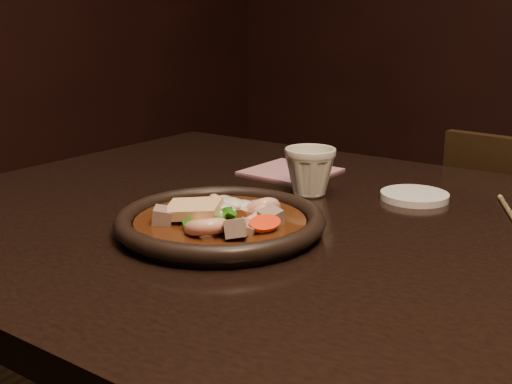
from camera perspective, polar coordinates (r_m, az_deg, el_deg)
The scene contains 6 objects.
table at distance 0.88m, azimuth 15.25°, elevation -9.52°, with size 1.60×0.90×0.75m.
plate at distance 0.87m, azimuth -3.19°, elevation -2.71°, with size 0.29×0.29×0.03m.
stirfry at distance 0.87m, azimuth -2.75°, elevation -2.36°, with size 0.18×0.19×0.06m.
saucer_left at distance 1.06m, azimuth 13.91°, elevation -0.35°, with size 0.11×0.11×0.01m, color silver.
tea_cup at distance 1.05m, azimuth 4.82°, elevation 1.97°, with size 0.08×0.08×0.08m, color beige.
napkin at distance 1.20m, azimuth 3.10°, elevation 1.87°, with size 0.15×0.15×0.00m, color #B16D7B.
Camera 1 is at (0.26, -0.75, 1.04)m, focal length 45.00 mm.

